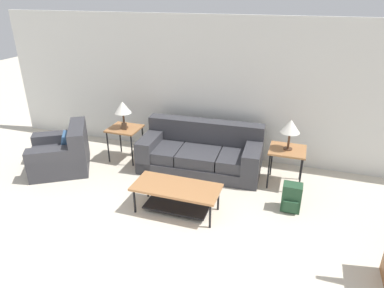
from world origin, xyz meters
TOP-DOWN VIEW (x-y plane):
  - wall_back at (0.00, 4.22)m, footprint 9.16×0.06m
  - couch at (-0.22, 3.53)m, footprint 2.16×1.05m
  - armchair at (-2.58, 2.75)m, footprint 1.33×1.34m
  - coffee_table at (-0.17, 2.16)m, footprint 1.25×0.56m
  - side_table_left at (-1.68, 3.45)m, footprint 0.57×0.53m
  - side_table_right at (1.26, 3.45)m, footprint 0.57×0.53m
  - table_lamp_left at (-1.68, 3.45)m, footprint 0.30×0.30m
  - table_lamp_right at (1.26, 3.45)m, footprint 0.30×0.30m
  - backpack at (1.41, 2.71)m, footprint 0.28×0.28m
  - picture_frame at (-1.64, 3.37)m, footprint 0.10×0.04m

SIDE VIEW (x-z plane):
  - backpack at x=1.41m, z-range -0.01..0.42m
  - armchair at x=-2.58m, z-range -0.11..0.69m
  - couch at x=-0.22m, z-range -0.12..0.70m
  - coffee_table at x=-0.17m, z-range 0.10..0.52m
  - side_table_left at x=-1.68m, z-range 0.26..0.89m
  - side_table_right at x=1.26m, z-range 0.26..0.89m
  - picture_frame at x=-1.64m, z-range 0.64..0.77m
  - table_lamp_left at x=-1.68m, z-range 0.77..1.28m
  - table_lamp_right at x=1.26m, z-range 0.77..1.28m
  - wall_back at x=0.00m, z-range 0.00..2.60m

